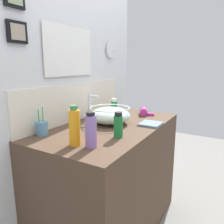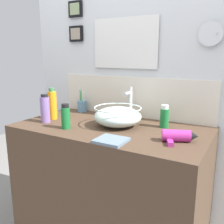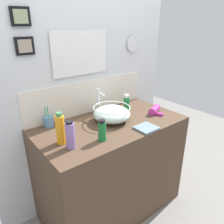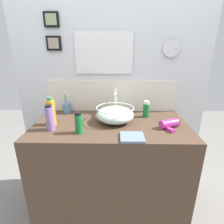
% 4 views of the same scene
% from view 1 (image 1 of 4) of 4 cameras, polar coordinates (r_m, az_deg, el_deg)
% --- Properties ---
extents(vanity_counter, '(1.26, 0.68, 0.91)m').
position_cam_1_polar(vanity_counter, '(1.85, -0.17, -17.16)').
color(vanity_counter, '#4C3828').
rests_on(vanity_counter, ground).
extents(back_panel, '(1.85, 0.10, 2.53)m').
position_cam_1_polar(back_panel, '(1.82, -10.32, 9.07)').
color(back_panel, silver).
rests_on(back_panel, ground).
extents(glass_bowl_sink, '(0.32, 0.32, 0.13)m').
position_cam_1_polar(glass_bowl_sink, '(1.70, -0.56, -0.80)').
color(glass_bowl_sink, silver).
rests_on(glass_bowl_sink, vanity_counter).
extents(faucet, '(0.02, 0.10, 0.24)m').
position_cam_1_polar(faucet, '(1.79, -5.65, 2.04)').
color(faucet, silver).
rests_on(faucet, vanity_counter).
extents(hair_drier, '(0.20, 0.18, 0.07)m').
position_cam_1_polar(hair_drier, '(2.05, 8.32, 0.27)').
color(hair_drier, '#B22D8C').
rests_on(hair_drier, vanity_counter).
extents(toothbrush_cup, '(0.08, 0.08, 0.21)m').
position_cam_1_polar(toothbrush_cup, '(1.50, -17.77, -3.94)').
color(toothbrush_cup, '#598CB2').
rests_on(toothbrush_cup, vanity_counter).
extents(spray_bottle, '(0.06, 0.06, 0.15)m').
position_cam_1_polar(spray_bottle, '(2.00, 0.55, 1.28)').
color(spray_bottle, '#197233').
rests_on(spray_bottle, vanity_counter).
extents(lotion_bottle, '(0.06, 0.06, 0.16)m').
position_cam_1_polar(lotion_bottle, '(1.37, 1.65, -3.53)').
color(lotion_bottle, '#197233').
rests_on(lotion_bottle, vanity_counter).
extents(soap_dispenser, '(0.07, 0.07, 0.20)m').
position_cam_1_polar(soap_dispenser, '(1.21, -5.53, -4.89)').
color(soap_dispenser, '#8C6BB2').
rests_on(soap_dispenser, vanity_counter).
extents(shampoo_bottle, '(0.06, 0.06, 0.23)m').
position_cam_1_polar(shampoo_bottle, '(1.25, -9.78, -3.85)').
color(shampoo_bottle, orange).
rests_on(shampoo_bottle, vanity_counter).
extents(hand_towel, '(0.16, 0.15, 0.02)m').
position_cam_1_polar(hand_towel, '(1.70, 10.07, -3.08)').
color(hand_towel, slate).
rests_on(hand_towel, vanity_counter).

